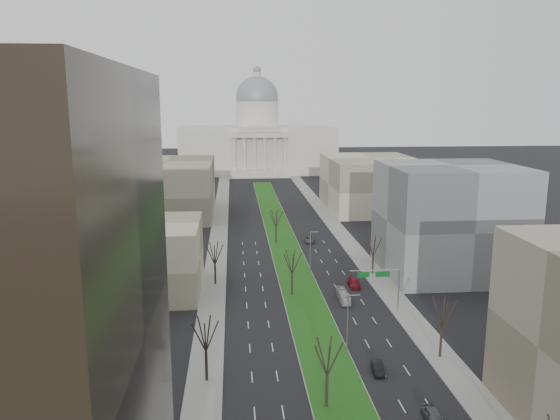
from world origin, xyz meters
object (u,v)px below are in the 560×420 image
car_grey_far (310,239)px  box_van (343,296)px  car_red (354,283)px  car_black (378,368)px  car_grey_near (433,416)px

car_grey_far → box_van: 44.25m
car_red → car_grey_far: car_red is taller
car_black → car_grey_far: car_grey_far is taller
car_black → car_grey_near: bearing=-68.2°
car_red → box_van: bearing=-112.3°
car_grey_near → car_black: (-3.40, 12.51, -0.10)m
box_van → car_black: bearing=-90.2°
car_red → car_grey_near: bearing=-87.6°
car_red → box_van: 8.72m
car_red → box_van: box_van is taller
car_black → box_van: (0.72, 28.04, 0.30)m
car_grey_near → box_van: bearing=94.7°
car_black → box_van: box_van is taller
car_grey_near → box_van: (-2.68, 40.55, 0.21)m
car_black → car_red: size_ratio=0.78×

